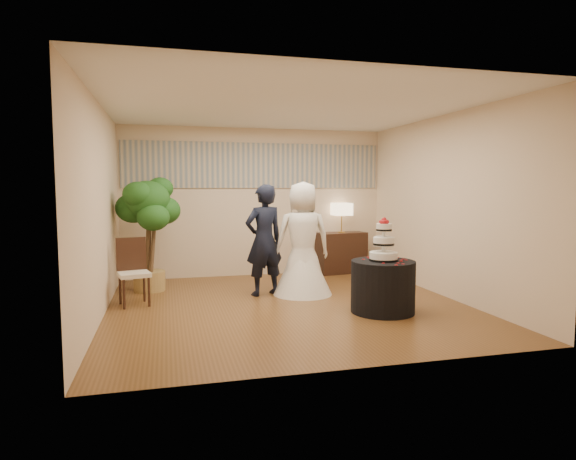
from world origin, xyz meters
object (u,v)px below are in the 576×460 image
object	(u,v)px
table_lamp	(342,218)
side_chair	(134,272)
wedding_cake	(384,239)
console	(341,253)
groom	(264,240)
ficus_tree	(148,233)
cake_table	(383,287)
bride	(303,238)

from	to	relation	value
table_lamp	side_chair	size ratio (longest dim) A/B	0.60
wedding_cake	console	xyz separation A→B (m)	(0.52, 2.97, -0.60)
console	table_lamp	distance (m)	0.69
groom	console	world-z (taller)	groom
groom	side_chair	distance (m)	1.99
wedding_cake	side_chair	distance (m)	3.55
wedding_cake	side_chair	xyz separation A→B (m)	(-3.29, 1.23, -0.52)
wedding_cake	ficus_tree	bearing A→B (deg)	144.97
ficus_tree	cake_table	bearing A→B (deg)	-35.03
cake_table	wedding_cake	distance (m)	0.65
groom	bride	distance (m)	0.61
table_lamp	side_chair	xyz separation A→B (m)	(-3.80, -1.75, -0.61)
ficus_tree	wedding_cake	bearing A→B (deg)	-35.03
cake_table	bride	bearing A→B (deg)	119.65
groom	table_lamp	world-z (taller)	groom
groom	console	bearing A→B (deg)	-157.00
bride	table_lamp	xyz separation A→B (m)	(1.27, 1.65, 0.20)
groom	side_chair	size ratio (longest dim) A/B	1.80
bride	console	bearing A→B (deg)	-123.82
side_chair	cake_table	bearing A→B (deg)	-33.84
cake_table	side_chair	world-z (taller)	side_chair
wedding_cake	console	world-z (taller)	wedding_cake
bride	side_chair	xyz separation A→B (m)	(-2.54, -0.10, -0.41)
groom	wedding_cake	xyz separation A→B (m)	(1.35, -1.42, 0.13)
cake_table	table_lamp	bearing A→B (deg)	80.15
bride	side_chair	world-z (taller)	bride
cake_table	table_lamp	distance (m)	3.11
console	table_lamp	world-z (taller)	table_lamp
groom	wedding_cake	world-z (taller)	groom
table_lamp	ficus_tree	bearing A→B (deg)	-167.70
groom	ficus_tree	world-z (taller)	ficus_tree
wedding_cake	table_lamp	world-z (taller)	table_lamp
wedding_cake	side_chair	world-z (taller)	wedding_cake
console	cake_table	bearing A→B (deg)	-108.61
cake_table	groom	bearing A→B (deg)	133.53
console	table_lamp	size ratio (longest dim) A/B	1.66
cake_table	ficus_tree	size ratio (longest dim) A/B	0.45
side_chair	ficus_tree	bearing A→B (deg)	66.08
console	side_chair	world-z (taller)	side_chair
bride	side_chair	bearing A→B (deg)	5.89
groom	cake_table	world-z (taller)	groom
console	side_chair	xyz separation A→B (m)	(-3.80, -1.75, 0.08)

